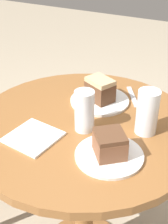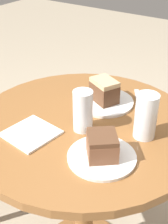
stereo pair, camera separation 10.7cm
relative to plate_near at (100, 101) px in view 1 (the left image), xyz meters
name	(u,v)px [view 1 (the left image)]	position (x,y,z in m)	size (l,w,h in m)	color
table	(84,158)	(-0.15, -0.01, -0.17)	(0.80, 0.80, 0.74)	brown
plate_near	(100,101)	(0.00, 0.00, 0.00)	(0.23, 0.23, 0.01)	white
plate_far	(109,155)	(-0.28, -0.16, 0.00)	(0.21, 0.21, 0.01)	white
cake_slice_near	(100,89)	(0.00, 0.00, 0.05)	(0.11, 0.12, 0.09)	brown
cake_slice_far	(110,144)	(-0.28, -0.16, 0.04)	(0.12, 0.12, 0.07)	brown
glass_lemonade	(147,114)	(-0.11, -0.22, 0.06)	(0.07, 0.07, 0.15)	silver
glass_water	(84,113)	(-0.19, -0.03, 0.06)	(0.07, 0.07, 0.14)	silver
napkin_stack	(33,137)	(-0.31, 0.09, 0.00)	(0.17, 0.17, 0.01)	white
fork	(133,97)	(0.09, -0.10, 0.00)	(0.15, 0.10, 0.00)	silver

